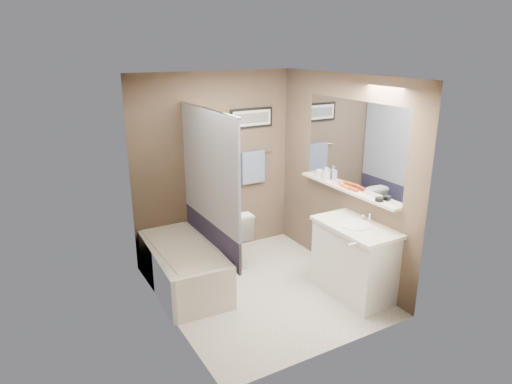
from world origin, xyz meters
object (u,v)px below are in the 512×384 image
vanity (354,262)px  candle_bowl_near (379,199)px  toilet (228,235)px  hair_brush_front (351,188)px  bathtub (183,266)px  soap_bottle (326,174)px  hair_brush_back (344,185)px  glass_jar (319,174)px

vanity → candle_bowl_near: (0.19, -0.11, 0.73)m
toilet → hair_brush_front: (1.05, -1.08, 0.76)m
toilet → hair_brush_front: size_ratio=3.40×
bathtub → vanity: vanity is taller
toilet → soap_bottle: (1.05, -0.62, 0.82)m
candle_bowl_near → hair_brush_back: hair_brush_back is taller
glass_jar → soap_bottle: (0.00, -0.13, 0.03)m
toilet → vanity: vanity is taller
glass_jar → toilet: bearing=155.2°
candle_bowl_near → hair_brush_front: hair_brush_front is taller
toilet → glass_jar: glass_jar is taller
soap_bottle → hair_brush_back: bearing=-90.0°
bathtub → soap_bottle: (1.79, -0.32, 0.95)m
hair_brush_front → soap_bottle: bearing=90.0°
vanity → candle_bowl_near: size_ratio=10.00×
hair_brush_front → hair_brush_back: 0.12m
hair_brush_front → candle_bowl_near: bearing=-90.0°
candle_bowl_near → glass_jar: (0.00, 1.04, 0.03)m
bathtub → vanity: (1.60, -1.13, 0.15)m
toilet → vanity: bearing=123.4°
bathtub → candle_bowl_near: candle_bowl_near is taller
hair_brush_front → hair_brush_back: size_ratio=1.00×
hair_brush_back → soap_bottle: soap_bottle is taller
bathtub → toilet: size_ratio=2.00×
toilet → soap_bottle: 1.47m
bathtub → candle_bowl_near: bearing=-31.5°
bathtub → vanity: 1.96m
toilet → glass_jar: (1.05, -0.49, 0.79)m
toilet → candle_bowl_near: size_ratio=8.32×
hair_brush_back → glass_jar: 0.48m
hair_brush_front → toilet: bearing=134.3°
bathtub → hair_brush_back: bearing=-17.2°
bathtub → candle_bowl_near: size_ratio=16.67×
soap_bottle → candle_bowl_near: bearing=-90.0°
soap_bottle → bathtub: bearing=169.8°
candle_bowl_near → hair_brush_back: (0.00, 0.57, 0.00)m
bathtub → soap_bottle: bearing=-7.0°
hair_brush_back → glass_jar: bearing=90.0°
bathtub → soap_bottle: size_ratio=9.12×
glass_jar → hair_brush_front: bearing=-90.0°
bathtub → toilet: toilet is taller
vanity → hair_brush_front: size_ratio=4.09×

